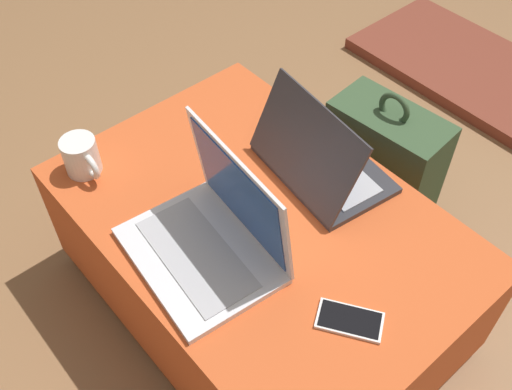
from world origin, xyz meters
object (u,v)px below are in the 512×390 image
laptop_near (213,235)px  laptop_far (318,160)px  coffee_mug (82,157)px  cell_phone (350,320)px  backpack (382,169)px

laptop_near → laptop_far: size_ratio=1.03×
laptop_near → coffee_mug: size_ratio=2.92×
laptop_far → coffee_mug: bearing=55.5°
laptop_far → cell_phone: 0.42m
backpack → cell_phone: bearing=117.2°
cell_phone → backpack: backpack is taller
laptop_far → coffee_mug: (-0.39, -0.43, 0.00)m
backpack → coffee_mug: size_ratio=3.85×
coffee_mug → laptop_near: bearing=12.7°
laptop_far → coffee_mug: laptop_far is taller
laptop_near → coffee_mug: laptop_near is taller
laptop_far → cell_phone: size_ratio=2.38×
laptop_near → backpack: (-0.02, 0.64, -0.24)m
laptop_near → backpack: size_ratio=0.76×
cell_phone → backpack: bearing=179.2°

